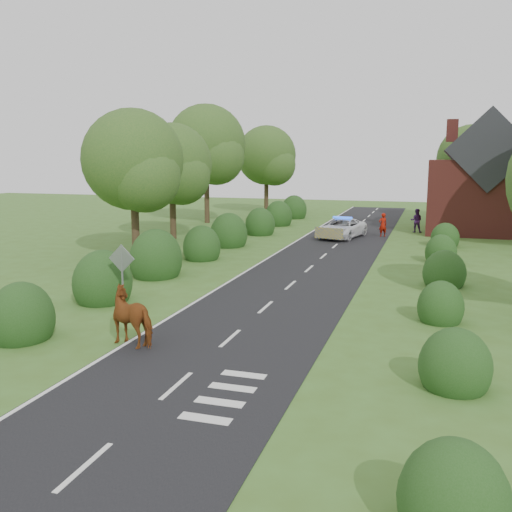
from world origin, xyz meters
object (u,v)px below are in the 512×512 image
(police_van, at_px, (342,228))
(pedestrian_red, at_px, (383,225))
(road_sign, at_px, (122,268))
(cow, at_px, (135,320))
(pedestrian_purple, at_px, (416,221))

(police_van, distance_m, pedestrian_red, 3.09)
(road_sign, relative_size, cow, 1.20)
(police_van, height_order, pedestrian_purple, pedestrian_purple)
(road_sign, distance_m, police_van, 22.59)
(road_sign, xyz_separation_m, cow, (2.34, -3.28, -0.91))
(road_sign, xyz_separation_m, pedestrian_purple, (9.79, 26.75, -0.74))
(cow, bearing_deg, road_sign, -130.94)
(pedestrian_red, bearing_deg, pedestrian_purple, -157.04)
(road_sign, height_order, cow, road_sign)
(police_van, bearing_deg, pedestrian_purple, 55.70)
(cow, distance_m, pedestrian_red, 27.28)
(road_sign, height_order, police_van, road_sign)
(pedestrian_red, bearing_deg, police_van, -4.41)
(pedestrian_purple, bearing_deg, police_van, 44.08)
(police_van, bearing_deg, road_sign, -90.11)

